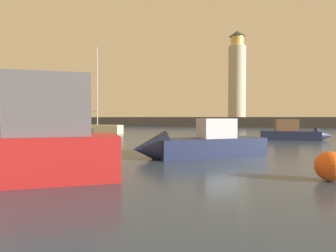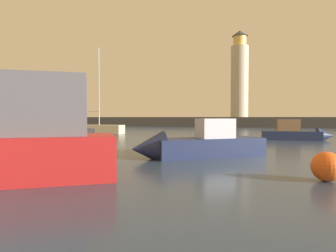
% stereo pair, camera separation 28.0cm
% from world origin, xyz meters
% --- Properties ---
extents(ground_plane, '(220.00, 220.00, 0.00)m').
position_xyz_m(ground_plane, '(0.00, 31.97, 0.00)').
color(ground_plane, '#2D3D51').
extents(breakwater, '(72.31, 4.14, 2.24)m').
position_xyz_m(breakwater, '(0.00, 63.95, 1.12)').
color(breakwater, '#423F3D').
rests_on(breakwater, ground_plane).
extents(lighthouse, '(3.83, 3.83, 19.24)m').
position_xyz_m(lighthouse, '(5.40, 63.95, 11.35)').
color(lighthouse, beige).
rests_on(lighthouse, breakwater).
extents(motorboat_0, '(6.44, 1.89, 2.27)m').
position_xyz_m(motorboat_0, '(11.98, 27.41, 0.62)').
color(motorboat_0, '#1E284C').
rests_on(motorboat_0, ground_plane).
extents(motorboat_1, '(4.48, 7.08, 2.79)m').
position_xyz_m(motorboat_1, '(-10.34, 21.29, 0.71)').
color(motorboat_1, black).
rests_on(motorboat_1, ground_plane).
extents(motorboat_3, '(7.19, 5.71, 2.45)m').
position_xyz_m(motorboat_3, '(4.41, 13.14, 0.66)').
color(motorboat_3, '#1E284C').
rests_on(motorboat_3, ground_plane).
extents(sailboat_moored, '(8.38, 2.02, 11.50)m').
position_xyz_m(sailboat_moored, '(-12.89, 32.47, 0.63)').
color(sailboat_moored, beige).
rests_on(sailboat_moored, ground_plane).
extents(mooring_buoy, '(1.01, 1.01, 1.01)m').
position_xyz_m(mooring_buoy, '(9.82, 8.52, 0.51)').
color(mooring_buoy, '#EA5919').
rests_on(mooring_buoy, ground_plane).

